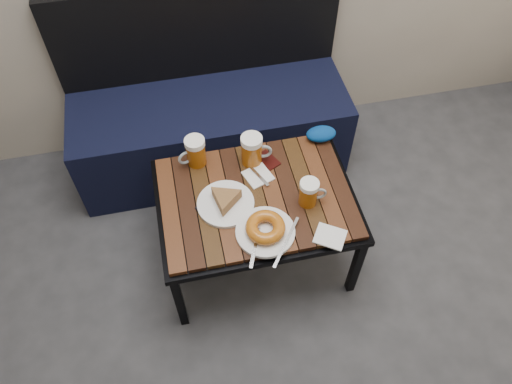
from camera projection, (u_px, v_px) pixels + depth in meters
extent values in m
cube|color=black|center=(212.00, 133.00, 2.66)|extent=(1.40, 0.50, 0.45)
cube|color=black|center=(197.00, 31.00, 2.41)|extent=(1.40, 0.05, 0.50)
cube|color=black|center=(179.00, 301.00, 2.09)|extent=(0.04, 0.03, 0.42)
cube|color=black|center=(356.00, 266.00, 2.19)|extent=(0.04, 0.03, 0.42)
cube|color=black|center=(165.00, 196.00, 2.42)|extent=(0.04, 0.04, 0.42)
cube|color=black|center=(320.00, 170.00, 2.52)|extent=(0.04, 0.04, 0.42)
cube|color=black|center=(256.00, 201.00, 2.13)|extent=(0.84, 0.62, 0.03)
cube|color=#3C200D|center=(256.00, 198.00, 2.11)|extent=(0.80, 0.58, 0.02)
cylinder|color=#91480B|center=(196.00, 153.00, 2.16)|extent=(0.11, 0.11, 0.12)
cylinder|color=white|center=(194.00, 142.00, 2.11)|extent=(0.09, 0.09, 0.03)
torus|color=#8C999E|center=(186.00, 158.00, 2.15)|extent=(0.07, 0.03, 0.07)
cylinder|color=#91480B|center=(252.00, 152.00, 2.16)|extent=(0.10, 0.10, 0.12)
cylinder|color=white|center=(251.00, 140.00, 2.10)|extent=(0.09, 0.09, 0.03)
torus|color=#8C999E|center=(264.00, 151.00, 2.17)|extent=(0.08, 0.02, 0.08)
cylinder|color=#91480B|center=(308.00, 194.00, 2.04)|extent=(0.08, 0.08, 0.10)
cylinder|color=white|center=(310.00, 185.00, 1.99)|extent=(0.08, 0.08, 0.02)
torus|color=#8C999E|center=(319.00, 194.00, 2.04)|extent=(0.06, 0.02, 0.06)
cylinder|color=white|center=(226.00, 204.00, 2.06)|extent=(0.24, 0.24, 0.02)
cylinder|color=white|center=(265.00, 232.00, 1.98)|extent=(0.24, 0.24, 0.02)
torus|color=#8C4A0C|center=(265.00, 227.00, 1.95)|extent=(0.16, 0.16, 0.05)
cube|color=#A5A8AD|center=(286.00, 242.00, 1.94)|extent=(0.16, 0.21, 0.00)
cube|color=#A5A8AD|center=(255.00, 248.00, 1.93)|extent=(0.08, 0.17, 0.00)
cube|color=white|center=(258.00, 176.00, 2.16)|extent=(0.14, 0.14, 0.01)
cube|color=#A5A8AD|center=(258.00, 175.00, 2.15)|extent=(0.07, 0.14, 0.00)
cube|color=white|center=(330.00, 237.00, 1.97)|extent=(0.15, 0.15, 0.01)
cube|color=black|center=(213.00, 207.00, 2.06)|extent=(0.15, 0.13, 0.01)
cube|color=black|center=(267.00, 161.00, 2.21)|extent=(0.12, 0.13, 0.01)
ellipsoid|color=#050B85|center=(321.00, 134.00, 2.27)|extent=(0.14, 0.09, 0.06)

